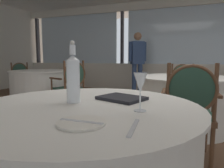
% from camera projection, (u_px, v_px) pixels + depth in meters
% --- Properties ---
extents(ground_plane, '(14.13, 14.13, 0.00)m').
position_uv_depth(ground_plane, '(154.00, 138.00, 2.66)').
color(ground_plane, brown).
extents(window_wall_far, '(10.87, 0.14, 2.77)m').
position_uv_depth(window_wall_far, '(176.00, 55.00, 6.22)').
color(window_wall_far, silver).
rests_on(window_wall_far, ground_plane).
extents(foreground_table, '(1.33, 1.33, 0.76)m').
position_uv_depth(foreground_table, '(86.00, 166.00, 1.24)').
color(foreground_table, silver).
rests_on(foreground_table, ground_plane).
extents(side_plate, '(0.20, 0.20, 0.01)m').
position_uv_depth(side_plate, '(81.00, 123.00, 0.84)').
color(side_plate, silver).
rests_on(side_plate, foreground_table).
extents(butter_knife, '(0.20, 0.02, 0.00)m').
position_uv_depth(butter_knife, '(81.00, 121.00, 0.84)').
color(butter_knife, silver).
rests_on(butter_knife, foreground_table).
extents(dinner_fork, '(0.04, 0.21, 0.00)m').
position_uv_depth(dinner_fork, '(133.00, 127.00, 0.80)').
color(dinner_fork, silver).
rests_on(dinner_fork, foreground_table).
extents(water_bottle, '(0.08, 0.08, 0.37)m').
position_uv_depth(water_bottle, '(73.00, 78.00, 1.24)').
color(water_bottle, white).
rests_on(water_bottle, foreground_table).
extents(wine_glass, '(0.07, 0.07, 0.20)m').
position_uv_depth(wine_glass, '(140.00, 84.00, 1.03)').
color(wine_glass, white).
rests_on(wine_glass, foreground_table).
extents(menu_book, '(0.34, 0.30, 0.02)m').
position_uv_depth(menu_book, '(122.00, 98.00, 1.34)').
color(menu_book, black).
rests_on(menu_book, foreground_table).
extents(background_table_0, '(1.36, 1.36, 0.76)m').
position_uv_depth(background_table_0, '(43.00, 88.00, 4.54)').
color(background_table_0, silver).
rests_on(background_table_0, ground_plane).
extents(dining_chair_0_0, '(0.61, 0.64, 0.98)m').
position_uv_depth(dining_chair_0_0, '(71.00, 84.00, 3.75)').
color(dining_chair_0_0, brown).
rests_on(dining_chair_0_0, ground_plane).
extents(dining_chair_0_1, '(0.61, 0.64, 0.92)m').
position_uv_depth(dining_chair_0_1, '(22.00, 77.00, 5.29)').
color(dining_chair_0_1, brown).
rests_on(dining_chair_0_1, ground_plane).
extents(background_table_2, '(1.33, 1.33, 0.76)m').
position_uv_depth(background_table_2, '(184.00, 102.00, 3.04)').
color(background_table_2, silver).
rests_on(background_table_2, ground_plane).
extents(dining_chair_2_0, '(0.56, 0.49, 0.92)m').
position_uv_depth(dining_chair_2_0, '(182.00, 83.00, 4.05)').
color(dining_chair_2_0, brown).
rests_on(dining_chair_2_0, ground_plane).
extents(dining_chair_2_1, '(0.56, 0.49, 0.99)m').
position_uv_depth(dining_chair_2_1, '(190.00, 106.00, 1.98)').
color(dining_chair_2_1, brown).
rests_on(dining_chair_2_1, ground_plane).
extents(diner_person_0, '(0.45, 0.37, 1.75)m').
position_uv_depth(diner_person_0, '(137.00, 59.00, 5.86)').
color(diner_person_0, '#334770').
rests_on(diner_person_0, ground_plane).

